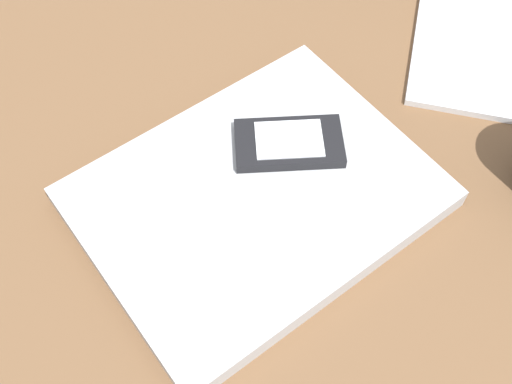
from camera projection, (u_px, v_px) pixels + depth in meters
The scene contains 4 objects.
desk_surface at pixel (320, 160), 62.96cm from camera, with size 120.00×80.00×3.00cm, color brown.
laptop_closed at pixel (256, 197), 57.40cm from camera, with size 30.75×23.61×2.26cm, color #B7BABC.
cell_phone_on_laptop at pixel (290, 144), 58.58cm from camera, with size 11.36×8.23×1.24cm.
notepad at pixel (465, 51), 68.70cm from camera, with size 11.29×18.30×0.80cm, color white.
Camera 1 is at (-18.37, -32.69, 52.61)cm, focal length 43.57 mm.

